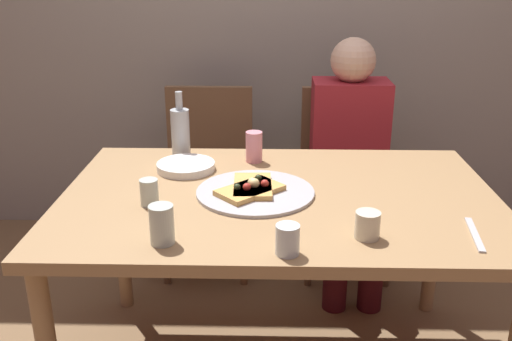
{
  "coord_description": "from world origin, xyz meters",
  "views": [
    {
      "loc": [
        -0.03,
        -1.8,
        1.5
      ],
      "look_at": [
        -0.08,
        0.1,
        0.79
      ],
      "focal_mm": 39.75,
      "sensor_mm": 36.0,
      "label": 1
    }
  ],
  "objects_px": {
    "tumbler_far": "(367,225)",
    "chair_right": "(345,168)",
    "chair_left": "(208,167)",
    "plate_stack": "(186,166)",
    "guest_in_sweater": "(350,154)",
    "soda_can": "(254,147)",
    "table_knife": "(475,234)",
    "pizza_tray": "(255,193)",
    "pizza_slice_extra": "(251,189)",
    "wine_glass": "(149,192)",
    "wine_bottle": "(180,130)",
    "dining_table": "(279,214)",
    "short_glass": "(288,240)",
    "pizza_slice_last": "(253,186)",
    "tumbler_near": "(162,224)"
  },
  "relations": [
    {
      "from": "dining_table",
      "to": "pizza_tray",
      "type": "bearing_deg",
      "value": -176.64
    },
    {
      "from": "pizza_tray",
      "to": "table_knife",
      "type": "bearing_deg",
      "value": -24.04
    },
    {
      "from": "wine_bottle",
      "to": "pizza_tray",
      "type": "bearing_deg",
      "value": -53.02
    },
    {
      "from": "wine_bottle",
      "to": "soda_can",
      "type": "relative_size",
      "value": 2.15
    },
    {
      "from": "pizza_slice_extra",
      "to": "dining_table",
      "type": "bearing_deg",
      "value": 10.1
    },
    {
      "from": "wine_glass",
      "to": "chair_left",
      "type": "xyz_separation_m",
      "value": [
        0.08,
        0.99,
        -0.27
      ]
    },
    {
      "from": "dining_table",
      "to": "tumbler_near",
      "type": "height_order",
      "value": "tumbler_near"
    },
    {
      "from": "pizza_tray",
      "to": "guest_in_sweater",
      "type": "bearing_deg",
      "value": 59.97
    },
    {
      "from": "chair_right",
      "to": "pizza_slice_last",
      "type": "bearing_deg",
      "value": 63.35
    },
    {
      "from": "pizza_slice_last",
      "to": "table_knife",
      "type": "relative_size",
      "value": 1.02
    },
    {
      "from": "pizza_slice_extra",
      "to": "chair_left",
      "type": "relative_size",
      "value": 0.28
    },
    {
      "from": "tumbler_far",
      "to": "guest_in_sweater",
      "type": "height_order",
      "value": "guest_in_sweater"
    },
    {
      "from": "plate_stack",
      "to": "tumbler_far",
      "type": "bearing_deg",
      "value": -42.12
    },
    {
      "from": "chair_right",
      "to": "dining_table",
      "type": "bearing_deg",
      "value": 68.66
    },
    {
      "from": "soda_can",
      "to": "plate_stack",
      "type": "xyz_separation_m",
      "value": [
        -0.26,
        -0.11,
        -0.05
      ]
    },
    {
      "from": "pizza_tray",
      "to": "wine_glass",
      "type": "height_order",
      "value": "wine_glass"
    },
    {
      "from": "pizza_slice_last",
      "to": "guest_in_sweater",
      "type": "relative_size",
      "value": 0.19
    },
    {
      "from": "pizza_tray",
      "to": "pizza_slice_extra",
      "type": "xyz_separation_m",
      "value": [
        -0.02,
        -0.01,
        0.02
      ]
    },
    {
      "from": "dining_table",
      "to": "short_glass",
      "type": "height_order",
      "value": "short_glass"
    },
    {
      "from": "chair_right",
      "to": "chair_left",
      "type": "bearing_deg",
      "value": 0.0
    },
    {
      "from": "pizza_slice_extra",
      "to": "wine_glass",
      "type": "relative_size",
      "value": 2.81
    },
    {
      "from": "dining_table",
      "to": "short_glass",
      "type": "bearing_deg",
      "value": -87.67
    },
    {
      "from": "soda_can",
      "to": "table_knife",
      "type": "bearing_deg",
      "value": -43.36
    },
    {
      "from": "pizza_slice_extra",
      "to": "soda_can",
      "type": "xyz_separation_m",
      "value": [
        0.0,
        0.35,
        0.04
      ]
    },
    {
      "from": "wine_bottle",
      "to": "wine_glass",
      "type": "xyz_separation_m",
      "value": [
        -0.03,
        -0.52,
        -0.06
      ]
    },
    {
      "from": "tumbler_near",
      "to": "tumbler_far",
      "type": "height_order",
      "value": "tumbler_near"
    },
    {
      "from": "plate_stack",
      "to": "short_glass",
      "type": "bearing_deg",
      "value": -60.19
    },
    {
      "from": "dining_table",
      "to": "table_knife",
      "type": "distance_m",
      "value": 0.65
    },
    {
      "from": "dining_table",
      "to": "plate_stack",
      "type": "height_order",
      "value": "plate_stack"
    },
    {
      "from": "wine_bottle",
      "to": "short_glass",
      "type": "bearing_deg",
      "value": -63.53
    },
    {
      "from": "pizza_tray",
      "to": "soda_can",
      "type": "relative_size",
      "value": 3.34
    },
    {
      "from": "wine_bottle",
      "to": "guest_in_sweater",
      "type": "height_order",
      "value": "guest_in_sweater"
    },
    {
      "from": "dining_table",
      "to": "wine_glass",
      "type": "xyz_separation_m",
      "value": [
        -0.43,
        -0.1,
        0.12
      ]
    },
    {
      "from": "pizza_tray",
      "to": "table_knife",
      "type": "xyz_separation_m",
      "value": [
        0.65,
        -0.29,
        -0.0
      ]
    },
    {
      "from": "soda_can",
      "to": "table_knife",
      "type": "xyz_separation_m",
      "value": [
        0.67,
        -0.63,
        -0.06
      ]
    },
    {
      "from": "tumbler_near",
      "to": "soda_can",
      "type": "bearing_deg",
      "value": 71.03
    },
    {
      "from": "dining_table",
      "to": "tumbler_far",
      "type": "distance_m",
      "value": 0.42
    },
    {
      "from": "tumbler_far",
      "to": "wine_bottle",
      "type": "bearing_deg",
      "value": 131.46
    },
    {
      "from": "dining_table",
      "to": "chair_right",
      "type": "distance_m",
      "value": 0.97
    },
    {
      "from": "pizza_slice_last",
      "to": "guest_in_sweater",
      "type": "xyz_separation_m",
      "value": [
        0.44,
        0.72,
        -0.13
      ]
    },
    {
      "from": "guest_in_sweater",
      "to": "table_knife",
      "type": "bearing_deg",
      "value": 102.14
    },
    {
      "from": "tumbler_far",
      "to": "soda_can",
      "type": "height_order",
      "value": "soda_can"
    },
    {
      "from": "wine_bottle",
      "to": "table_knife",
      "type": "distance_m",
      "value": 1.21
    },
    {
      "from": "pizza_slice_last",
      "to": "short_glass",
      "type": "relative_size",
      "value": 2.6
    },
    {
      "from": "short_glass",
      "to": "chair_left",
      "type": "relative_size",
      "value": 0.1
    },
    {
      "from": "plate_stack",
      "to": "guest_in_sweater",
      "type": "distance_m",
      "value": 0.88
    },
    {
      "from": "pizza_tray",
      "to": "soda_can",
      "type": "xyz_separation_m",
      "value": [
        -0.01,
        0.34,
        0.06
      ]
    },
    {
      "from": "table_knife",
      "to": "pizza_slice_last",
      "type": "bearing_deg",
      "value": 72.73
    },
    {
      "from": "tumbler_far",
      "to": "chair_right",
      "type": "height_order",
      "value": "chair_right"
    },
    {
      "from": "tumbler_far",
      "to": "short_glass",
      "type": "bearing_deg",
      "value": -156.47
    }
  ]
}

